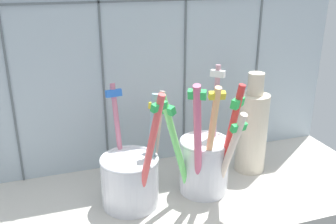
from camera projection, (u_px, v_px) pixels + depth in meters
counter_slab at (168, 202)px, 54.10cm from camera, size 64.00×22.00×2.00cm
tile_wall_back at (143, 35)px, 57.11cm from camera, size 64.00×2.20×45.00cm
toothbrush_cup_left at (132, 176)px, 50.79cm from camera, size 9.55×12.37×17.21cm
toothbrush_cup_right at (205, 160)px, 53.12cm from camera, size 11.40×10.30×17.80cm
ceramic_vase at (252, 130)px, 58.68cm from camera, size 4.62×4.62×15.64cm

